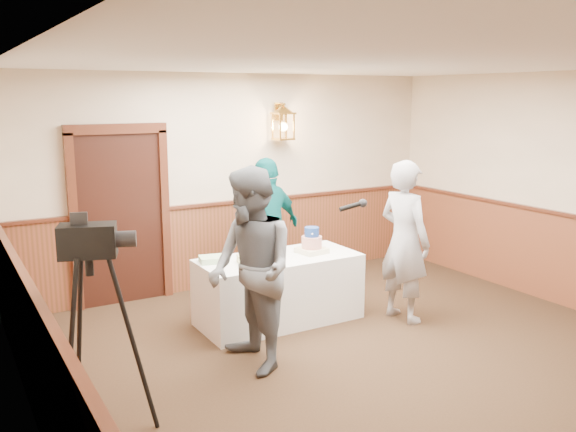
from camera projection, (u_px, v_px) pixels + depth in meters
name	position (u px, v px, depth m)	size (l,w,h in m)	color
ground	(410.00, 382.00, 5.44)	(7.00, 7.00, 0.00)	#302012
room_shell	(379.00, 207.00, 5.50)	(6.02, 7.02, 2.81)	#C9B597
display_table	(279.00, 289.00, 6.84)	(1.80, 0.80, 0.75)	white
tiered_cake	(312.00, 243.00, 6.93)	(0.33, 0.33, 0.30)	beige
sheet_cake_yellow	(256.00, 260.00, 6.52)	(0.37, 0.29, 0.08)	#EBD48C
sheet_cake_green	(213.00, 259.00, 6.55)	(0.28, 0.22, 0.07)	#92CA8F
interviewer	(251.00, 270.00, 5.56)	(1.53, 0.95, 1.90)	#5A5E64
baker	(404.00, 241.00, 6.81)	(0.67, 0.44, 1.83)	#9D9CA2
assistant_p	(269.00, 229.00, 7.52)	(1.04, 0.43, 1.78)	#0A5C5E
tv_camera_rig	(95.00, 343.00, 4.48)	(0.63, 0.59, 1.62)	black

